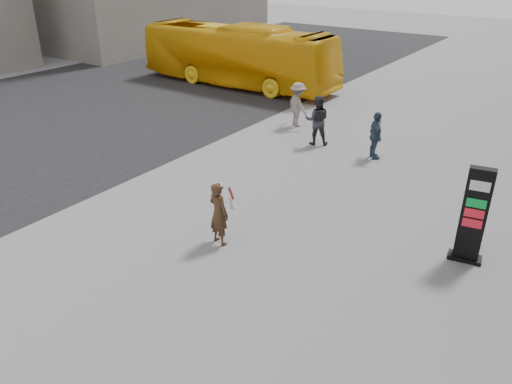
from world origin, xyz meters
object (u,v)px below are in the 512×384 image
Objects in this scene: woman at (219,213)px; bus at (237,55)px; pedestrian_c at (376,136)px; info_pylon at (473,216)px; pedestrian_a at (317,120)px; pedestrian_b at (298,105)px.

bus reaches higher than woman.
woman is 0.99× the size of pedestrian_c.
bus is at bearing 134.50° from info_pylon.
pedestrian_a is at bearing -125.17° from bus.
pedestrian_b is 1.09× the size of pedestrian_c.
pedestrian_b is (-8.16, 6.11, -0.26)m from info_pylon.
bus reaches higher than pedestrian_c.
woman is 7.53m from pedestrian_a.
bus reaches higher than pedestrian_a.
pedestrian_c reaches higher than woman.
info_pylon is at bearing -178.43° from pedestrian_c.
pedestrian_c is (3.93, -1.49, -0.07)m from pedestrian_b.
pedestrian_b is at bearing -69.37° from pedestrian_a.
woman is 7.35m from pedestrian_c.
info_pylon is 8.04m from pedestrian_a.
pedestrian_b is (-1.64, 1.39, -0.02)m from pedestrian_a.
woman is at bearing 71.95° from pedestrian_a.
bus is at bearing -4.98° from pedestrian_b.
pedestrian_a is 1.11× the size of pedestrian_c.
info_pylon is at bearing 171.87° from pedestrian_b.
bus is 6.23× the size of pedestrian_b.
pedestrian_b is at bearing 28.39° from pedestrian_c.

